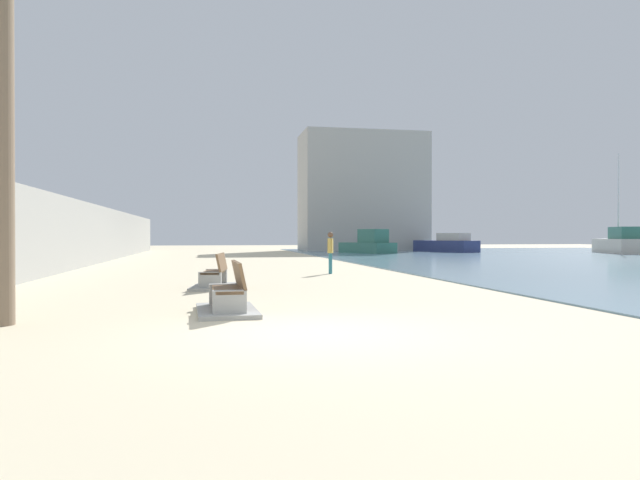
# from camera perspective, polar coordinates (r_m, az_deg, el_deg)

# --- Properties ---
(ground_plane) EXTENTS (120.00, 120.00, 0.00)m
(ground_plane) POSITION_cam_1_polar(r_m,az_deg,el_deg) (26.63, -7.81, -2.72)
(ground_plane) COLOR beige
(seawall) EXTENTS (0.80, 64.00, 3.05)m
(seawall) POSITION_cam_1_polar(r_m,az_deg,el_deg) (27.22, -23.78, 0.52)
(seawall) COLOR #9E9E99
(seawall) RESTS_ON ground
(bench_near) EXTENTS (1.18, 2.14, 0.98)m
(bench_near) POSITION_cam_1_polar(r_m,az_deg,el_deg) (11.14, -9.11, -5.95)
(bench_near) COLOR #9E9E99
(bench_near) RESTS_ON ground
(bench_far) EXTENTS (1.38, 2.23, 0.98)m
(bench_far) POSITION_cam_1_polar(r_m,az_deg,el_deg) (16.39, -10.44, -3.90)
(bench_far) COLOR #9E9E99
(bench_far) RESTS_ON ground
(person_walking) EXTENTS (0.28, 0.50, 1.61)m
(person_walking) POSITION_cam_1_polar(r_m,az_deg,el_deg) (22.05, 1.04, -0.96)
(person_walking) COLOR teal
(person_walking) RESTS_ON ground
(boat_far_right) EXTENTS (4.21, 5.04, 1.94)m
(boat_far_right) POSITION_cam_1_polar(r_m,az_deg,el_deg) (46.87, 4.89, -0.44)
(boat_far_right) COLOR #337060
(boat_far_right) RESTS_ON water_bay
(boat_far_left) EXTENTS (4.18, 6.96, 8.12)m
(boat_far_left) POSITION_cam_1_polar(r_m,az_deg,el_deg) (52.33, 27.70, -0.28)
(boat_far_left) COLOR beige
(boat_far_left) RESTS_ON water_bay
(boat_distant) EXTENTS (4.16, 6.49, 1.64)m
(boat_distant) POSITION_cam_1_polar(r_m,az_deg,el_deg) (51.62, 12.48, -0.44)
(boat_distant) COLOR navy
(boat_distant) RESTS_ON water_bay
(harbor_building) EXTENTS (12.00, 6.00, 11.42)m
(harbor_building) POSITION_cam_1_polar(r_m,az_deg,el_deg) (56.70, 4.24, 4.74)
(harbor_building) COLOR #ADAAA3
(harbor_building) RESTS_ON ground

